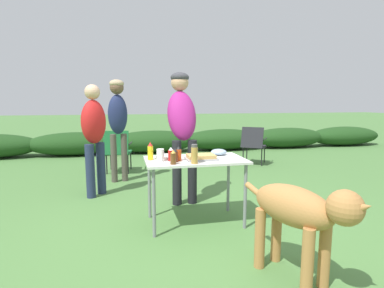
% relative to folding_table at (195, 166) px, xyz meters
% --- Properties ---
extents(ground_plane, '(60.00, 60.00, 0.00)m').
position_rel_folding_table_xyz_m(ground_plane, '(0.00, 0.00, -0.66)').
color(ground_plane, '#4C7A3D').
extents(shrub_hedge, '(14.40, 0.90, 0.59)m').
position_rel_folding_table_xyz_m(shrub_hedge, '(-0.00, 4.91, -0.37)').
color(shrub_hedge, '#1E4219').
rests_on(shrub_hedge, ground).
extents(folding_table, '(1.10, 0.64, 0.74)m').
position_rel_folding_table_xyz_m(folding_table, '(0.00, 0.00, 0.00)').
color(folding_table, silver).
rests_on(folding_table, ground).
extents(food_tray, '(0.33, 0.25, 0.06)m').
position_rel_folding_table_xyz_m(food_tray, '(0.05, -0.05, 0.10)').
color(food_tray, '#9E9EA3').
rests_on(food_tray, folding_table).
extents(plate_stack, '(0.25, 0.25, 0.03)m').
position_rel_folding_table_xyz_m(plate_stack, '(-0.30, 0.12, 0.09)').
color(plate_stack, white).
rests_on(plate_stack, folding_table).
extents(mixing_bowl, '(0.19, 0.19, 0.07)m').
position_rel_folding_table_xyz_m(mixing_bowl, '(0.33, 0.18, 0.11)').
color(mixing_bowl, '#99B2CC').
rests_on(mixing_bowl, folding_table).
extents(paper_cup_stack, '(0.08, 0.08, 0.13)m').
position_rel_folding_table_xyz_m(paper_cup_stack, '(-0.39, -0.05, 0.14)').
color(paper_cup_stack, white).
rests_on(paper_cup_stack, folding_table).
extents(beer_bottle, '(0.06, 0.06, 0.15)m').
position_rel_folding_table_xyz_m(beer_bottle, '(-0.28, -0.23, 0.15)').
color(beer_bottle, brown).
rests_on(beer_bottle, folding_table).
extents(spice_jar, '(0.07, 0.07, 0.20)m').
position_rel_folding_table_xyz_m(spice_jar, '(-0.07, -0.25, 0.17)').
color(spice_jar, '#B2893D').
rests_on(spice_jar, folding_table).
extents(bbq_sauce_bottle, '(0.06, 0.06, 0.14)m').
position_rel_folding_table_xyz_m(bbq_sauce_bottle, '(-0.25, -0.13, 0.15)').
color(bbq_sauce_bottle, '#562314').
rests_on(bbq_sauce_bottle, folding_table).
extents(ketchup_bottle, '(0.06, 0.06, 0.15)m').
position_rel_folding_table_xyz_m(ketchup_bottle, '(-0.28, -0.04, 0.15)').
color(ketchup_bottle, red).
rests_on(ketchup_bottle, folding_table).
extents(mustard_bottle, '(0.06, 0.06, 0.19)m').
position_rel_folding_table_xyz_m(mustard_bottle, '(-0.49, 0.06, 0.17)').
color(mustard_bottle, yellow).
rests_on(mustard_bottle, folding_table).
extents(hot_sauce_bottle, '(0.06, 0.06, 0.16)m').
position_rel_folding_table_xyz_m(hot_sauce_bottle, '(-0.20, -0.05, 0.15)').
color(hot_sauce_bottle, '#CC4214').
rests_on(hot_sauce_bottle, folding_table).
extents(standing_person_with_beanie, '(0.42, 0.54, 1.77)m').
position_rel_folding_table_xyz_m(standing_person_with_beanie, '(0.00, 0.78, 0.45)').
color(standing_person_with_beanie, black).
rests_on(standing_person_with_beanie, ground).
extents(standing_person_in_navy_coat, '(0.36, 0.29, 1.73)m').
position_rel_folding_table_xyz_m(standing_person_in_navy_coat, '(-0.86, 2.02, 0.45)').
color(standing_person_in_navy_coat, '#4C473D').
rests_on(standing_person_in_navy_coat, ground).
extents(standing_person_in_dark_puffer, '(0.47, 0.49, 1.61)m').
position_rel_folding_table_xyz_m(standing_person_in_dark_puffer, '(-1.18, 1.29, 0.29)').
color(standing_person_in_dark_puffer, '#232D4C').
rests_on(standing_person_in_dark_puffer, ground).
extents(dog, '(0.53, 1.06, 0.81)m').
position_rel_folding_table_xyz_m(dog, '(0.50, -1.26, -0.11)').
color(dog, '#B27A42').
rests_on(dog, ground).
extents(camp_chair_green_behind_table, '(0.71, 0.75, 0.83)m').
position_rel_folding_table_xyz_m(camp_chair_green_behind_table, '(1.98, 2.83, -0.20)').
color(camp_chair_green_behind_table, '#232328').
rests_on(camp_chair_green_behind_table, ground).
extents(camp_chair_near_hedge, '(0.55, 0.65, 0.83)m').
position_rel_folding_table_xyz_m(camp_chair_near_hedge, '(-0.90, 2.66, -0.20)').
color(camp_chair_near_hedge, '#19602D').
rests_on(camp_chair_near_hedge, ground).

